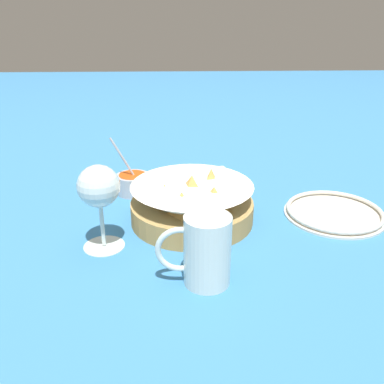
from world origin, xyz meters
The scene contains 7 objects.
ground_plane centered at (0.00, 0.00, 0.00)m, with size 4.00×4.00×0.00m, color teal.
food_basket centered at (0.04, 0.04, 0.04)m, with size 0.24×0.24×0.10m.
sauce_cup centered at (0.16, -0.10, 0.02)m, with size 0.08×0.07×0.13m.
wine_glass centered at (0.19, 0.13, 0.11)m, with size 0.07×0.07×0.15m.
beer_mug centered at (0.02, 0.24, 0.05)m, with size 0.11×0.07×0.11m.
side_plate centered at (-0.25, 0.02, 0.01)m, with size 0.20×0.20×0.01m.
napkin centered at (0.00, -0.20, 0.00)m, with size 0.16×0.13×0.01m.
Camera 1 is at (0.06, 0.78, 0.39)m, focal length 40.00 mm.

